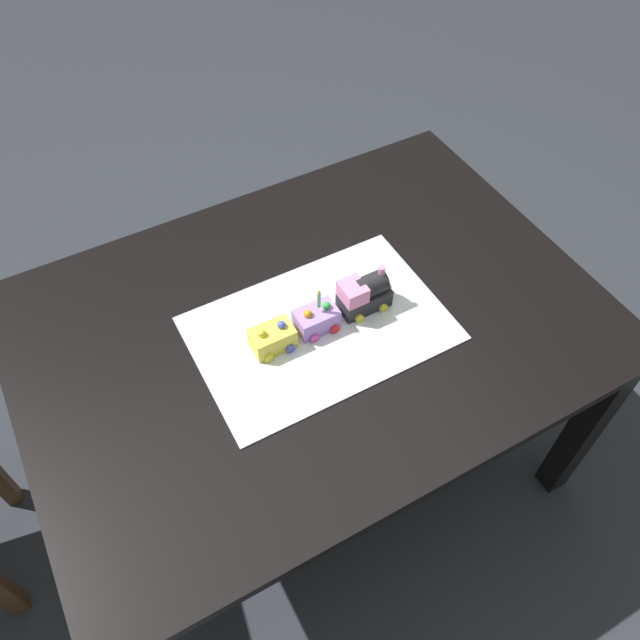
# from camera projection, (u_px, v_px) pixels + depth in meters

# --- Properties ---
(ground_plane) EXTENTS (8.00, 8.00, 0.00)m
(ground_plane) POSITION_uv_depth(u_px,v_px,m) (314.00, 458.00, 2.11)
(ground_plane) COLOR #2D3038
(dining_table) EXTENTS (1.40, 1.00, 0.74)m
(dining_table) POSITION_uv_depth(u_px,v_px,m) (312.00, 346.00, 1.62)
(dining_table) COLOR black
(dining_table) RESTS_ON ground
(cake_board) EXTENTS (0.60, 0.40, 0.00)m
(cake_board) POSITION_uv_depth(u_px,v_px,m) (320.00, 328.00, 1.51)
(cake_board) COLOR silver
(cake_board) RESTS_ON dining_table
(cake_locomotive) EXTENTS (0.14, 0.08, 0.12)m
(cake_locomotive) POSITION_uv_depth(u_px,v_px,m) (364.00, 294.00, 1.52)
(cake_locomotive) COLOR #232328
(cake_locomotive) RESTS_ON cake_board
(cake_car_caboose_lavender) EXTENTS (0.10, 0.08, 0.07)m
(cake_car_caboose_lavender) POSITION_uv_depth(u_px,v_px,m) (317.00, 319.00, 1.49)
(cake_car_caboose_lavender) COLOR #AD84E0
(cake_car_caboose_lavender) RESTS_ON cake_board
(cake_car_gondola_lemon) EXTENTS (0.10, 0.08, 0.07)m
(cake_car_gondola_lemon) POSITION_uv_depth(u_px,v_px,m) (272.00, 338.00, 1.46)
(cake_car_gondola_lemon) COLOR #F4E04C
(cake_car_gondola_lemon) RESTS_ON cake_board
(birthday_candle) EXTENTS (0.01, 0.01, 0.06)m
(birthday_candle) POSITION_uv_depth(u_px,v_px,m) (319.00, 298.00, 1.44)
(birthday_candle) COLOR #66D872
(birthday_candle) RESTS_ON cake_car_caboose_lavender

